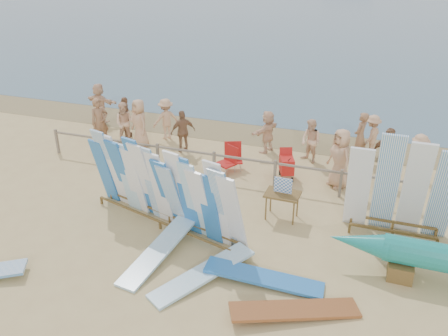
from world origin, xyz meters
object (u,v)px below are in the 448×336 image
at_px(main_surfboard_rack, 163,189).
at_px(beach_chair_right, 233,162).
at_px(flat_board_a, 159,257).
at_px(flat_board_d, 263,282).
at_px(vendor_table, 282,205).
at_px(beachgoer_extra_1, 126,117).
at_px(flat_board_c, 294,314).
at_px(stroller, 286,167).
at_px(beachgoer_3, 166,119).
at_px(beachgoer_extra_0, 418,157).
at_px(beachgoer_6, 340,158).
at_px(side_surfboard_rack, 401,191).
at_px(beachgoer_5, 267,132).
at_px(beachgoer_8, 311,141).
at_px(beachgoer_11, 100,103).
at_px(beachgoer_9, 371,136).
at_px(beachgoer_1, 100,122).
at_px(beach_chair_left, 227,165).
at_px(beachgoer_10, 387,157).
at_px(beachgoer_7, 360,137).
at_px(beachgoer_2, 125,123).
at_px(flat_board_b, 203,278).
at_px(beachgoer_4, 183,132).
at_px(beachgoer_0, 140,123).

height_order(main_surfboard_rack, beach_chair_right, main_surfboard_rack).
xyz_separation_m(flat_board_a, flat_board_d, (2.65, -0.06, 0.00)).
bearing_deg(vendor_table, beachgoer_extra_1, 152.36).
relative_size(flat_board_c, stroller, 2.79).
bearing_deg(beachgoer_3, beachgoer_extra_0, 131.32).
xyz_separation_m(main_surfboard_rack, beachgoer_6, (4.11, 3.85, -0.17)).
xyz_separation_m(side_surfboard_rack, beachgoer_5, (-4.47, 4.21, -0.55)).
distance_m(main_surfboard_rack, beachgoer_8, 6.13).
distance_m(beachgoer_extra_1, beachgoer_11, 2.13).
bearing_deg(beachgoer_5, side_surfboard_rack, 67.67).
bearing_deg(flat_board_a, beachgoer_11, 138.26).
bearing_deg(beachgoer_extra_1, beachgoer_3, -106.82).
bearing_deg(main_surfboard_rack, beachgoer_9, 69.09).
bearing_deg(beachgoer_5, flat_board_c, 39.23).
relative_size(flat_board_a, beachgoer_1, 1.48).
distance_m(beach_chair_left, beachgoer_10, 5.04).
distance_m(beachgoer_7, beachgoer_9, 0.59).
relative_size(flat_board_d, beach_chair_left, 3.06).
distance_m(beach_chair_right, beachgoer_3, 3.76).
relative_size(beach_chair_right, stroller, 0.94).
xyz_separation_m(stroller, beachgoer_2, (-6.32, 0.91, 0.42)).
relative_size(main_surfboard_rack, beach_chair_left, 5.56).
distance_m(beachgoer_10, beachgoer_3, 8.18).
relative_size(beach_chair_right, beachgoer_8, 0.59).
relative_size(beach_chair_left, beachgoer_extra_1, 0.56).
xyz_separation_m(flat_board_b, beachgoer_9, (3.15, 8.25, 0.77)).
height_order(stroller, beachgoer_3, beachgoer_3).
bearing_deg(beachgoer_4, beachgoer_6, 129.32).
bearing_deg(beachgoer_extra_0, beachgoer_10, -79.47).
bearing_deg(vendor_table, beachgoer_0, 153.42).
relative_size(beachgoer_4, beachgoer_3, 0.98).
bearing_deg(beachgoer_7, beachgoer_extra_1, -66.18).
relative_size(flat_board_b, beach_chair_right, 2.98).
relative_size(vendor_table, beachgoer_11, 0.75).
xyz_separation_m(side_surfboard_rack, flat_board_b, (-4.06, -3.24, -1.33)).
xyz_separation_m(beachgoer_3, beachgoer_0, (-0.59, -0.99, 0.11)).
distance_m(vendor_table, beachgoer_5, 4.57).
height_order(side_surfboard_rack, beachgoer_10, side_surfboard_rack).
bearing_deg(beachgoer_11, beachgoer_7, -171.92).
bearing_deg(beachgoer_3, beachgoer_2, -7.03).
xyz_separation_m(flat_board_a, beachgoer_2, (-4.29, 6.08, 0.81)).
bearing_deg(flat_board_c, beachgoer_5, -7.34).
bearing_deg(beachgoer_1, beachgoer_5, -42.13).
xyz_separation_m(beachgoer_2, beachgoer_5, (5.20, 0.98, -0.03)).
height_order(beachgoer_4, beachgoer_9, beachgoer_4).
bearing_deg(stroller, beachgoer_4, 146.60).
bearing_deg(main_surfboard_rack, beachgoer_5, 92.74).
relative_size(beach_chair_left, stroller, 0.91).
relative_size(beachgoer_3, beachgoer_11, 0.96).
height_order(flat_board_d, beach_chair_right, beach_chair_right).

